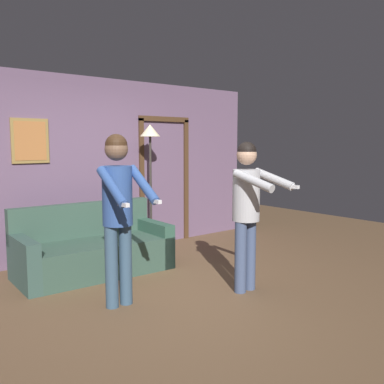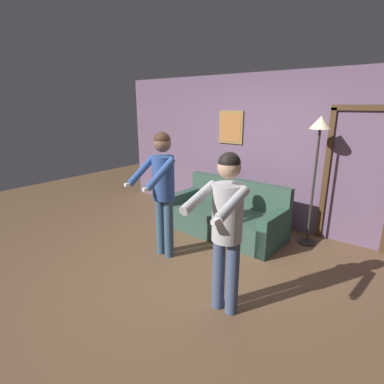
{
  "view_description": "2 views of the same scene",
  "coord_description": "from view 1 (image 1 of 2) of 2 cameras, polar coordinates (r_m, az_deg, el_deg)",
  "views": [
    {
      "loc": [
        -2.64,
        -3.64,
        1.66
      ],
      "look_at": [
        0.18,
        -0.22,
        1.15
      ],
      "focal_mm": 40.0,
      "sensor_mm": 36.0,
      "label": 1
    },
    {
      "loc": [
        2.17,
        -2.76,
        2.08
      ],
      "look_at": [
        0.13,
        -0.13,
        1.11
      ],
      "focal_mm": 28.0,
      "sensor_mm": 36.0,
      "label": 2
    }
  ],
  "objects": [
    {
      "name": "back_wall_assembly",
      "position": [
        6.35,
        -14.78,
        3.16
      ],
      "size": [
        6.4,
        0.1,
        2.6
      ],
      "color": "#69506B",
      "rests_on": "ground_plane"
    },
    {
      "name": "torchiere_lamp",
      "position": [
        6.47,
        -5.59,
        5.82
      ],
      "size": [
        0.31,
        0.31,
        1.93
      ],
      "color": "#332D28",
      "rests_on": "ground_plane"
    },
    {
      "name": "person_standing_right",
      "position": [
        4.73,
        7.4,
        -1.34
      ],
      "size": [
        0.45,
        0.7,
        1.67
      ],
      "color": "#415073",
      "rests_on": "ground_plane"
    },
    {
      "name": "ground_plane",
      "position": [
        4.79,
        -3.45,
        -13.66
      ],
      "size": [
        12.0,
        12.0,
        0.0
      ],
      "primitive_type": "plane",
      "color": "brown"
    },
    {
      "name": "couch",
      "position": [
        5.64,
        -13.05,
        -7.74
      ],
      "size": [
        1.94,
        0.94,
        0.87
      ],
      "color": "#355042",
      "rests_on": "ground_plane"
    },
    {
      "name": "person_standing_left",
      "position": [
        4.31,
        -9.8,
        -1.48
      ],
      "size": [
        0.44,
        0.67,
        1.74
      ],
      "color": "#365169",
      "rests_on": "ground_plane"
    }
  ]
}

